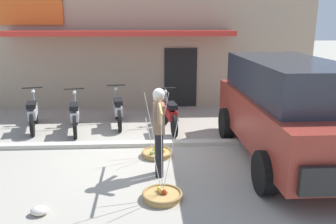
% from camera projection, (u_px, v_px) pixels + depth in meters
% --- Properties ---
extents(ground_plane, '(90.00, 90.00, 0.00)m').
position_uv_depth(ground_plane, '(144.00, 157.00, 7.42)').
color(ground_plane, '#9E998C').
extents(sidewalk_curb, '(20.00, 0.24, 0.10)m').
position_uv_depth(sidewalk_curb, '(145.00, 144.00, 8.08)').
color(sidewalk_curb, '#BAB4A5').
rests_on(sidewalk_curb, ground).
extents(fruit_vendor, '(0.22, 1.87, 1.70)m').
position_uv_depth(fruit_vendor, '(159.00, 126.00, 6.33)').
color(fruit_vendor, black).
rests_on(fruit_vendor, ground).
extents(fruit_basket_left_side, '(0.68, 0.68, 1.45)m').
position_uv_depth(fruit_basket_left_side, '(157.00, 153.00, 7.46)').
color(fruit_basket_left_side, '#B2894C').
rests_on(fruit_basket_left_side, ground).
extents(fruit_basket_right_side, '(0.68, 0.68, 1.45)m').
position_uv_depth(fruit_basket_right_side, '(162.00, 195.00, 5.66)').
color(fruit_basket_right_side, '#B2894C').
rests_on(fruit_basket_right_side, ground).
extents(motorcycle_nearest_shop, '(0.63, 1.79, 1.09)m').
position_uv_depth(motorcycle_nearest_shop, '(33.00, 113.00, 9.21)').
color(motorcycle_nearest_shop, black).
rests_on(motorcycle_nearest_shop, ground).
extents(motorcycle_second_in_row, '(0.56, 1.80, 1.09)m').
position_uv_depth(motorcycle_second_in_row, '(75.00, 115.00, 9.05)').
color(motorcycle_second_in_row, black).
rests_on(motorcycle_second_in_row, ground).
extents(motorcycle_third_in_row, '(0.54, 1.81, 1.09)m').
position_uv_depth(motorcycle_third_in_row, '(118.00, 110.00, 9.58)').
color(motorcycle_third_in_row, black).
rests_on(motorcycle_third_in_row, ground).
extents(motorcycle_end_of_row, '(0.54, 1.81, 1.09)m').
position_uv_depth(motorcycle_end_of_row, '(170.00, 114.00, 9.15)').
color(motorcycle_end_of_row, black).
rests_on(motorcycle_end_of_row, ground).
extents(parked_truck, '(2.18, 4.82, 2.10)m').
position_uv_depth(parked_truck, '(288.00, 107.00, 7.08)').
color(parked_truck, maroon).
rests_on(parked_truck, ground).
extents(storefront_building, '(13.00, 6.00, 4.20)m').
position_uv_depth(storefront_building, '(127.00, 41.00, 13.63)').
color(storefront_building, tan).
rests_on(storefront_building, ground).
extents(plastic_litter_bag, '(0.28, 0.22, 0.14)m').
position_uv_depth(plastic_litter_bag, '(40.00, 210.00, 5.20)').
color(plastic_litter_bag, silver).
rests_on(plastic_litter_bag, ground).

